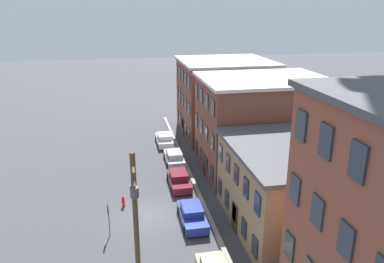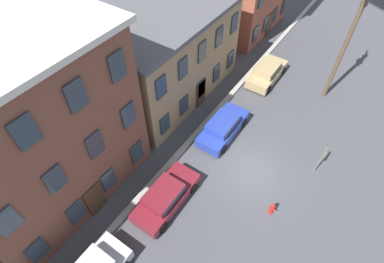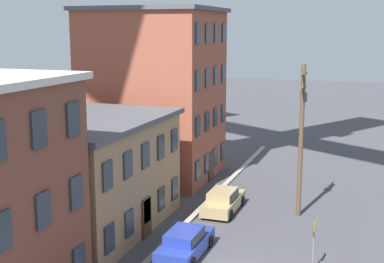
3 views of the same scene
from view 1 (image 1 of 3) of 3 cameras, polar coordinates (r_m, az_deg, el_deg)
name	(u,v)px [view 1 (image 1 of 3)]	position (r m, az deg, el deg)	size (l,w,h in m)	color
ground_plane	(152,216)	(31.50, -6.10, -12.62)	(200.00, 200.00, 0.00)	#424247
kerb_strip	(206,209)	(32.05, 2.10, -11.76)	(56.00, 0.36, 0.16)	#9E998E
apartment_corner	(224,97)	(49.75, 4.93, 5.23)	(11.62, 11.50, 9.77)	brown
apartment_midblock	(262,125)	(38.65, 10.59, 1.04)	(9.90, 12.48, 9.68)	brown
apartment_far	(296,186)	(29.75, 15.59, -8.02)	(11.30, 10.00, 6.54)	#9E7A56
car_white	(164,139)	(46.23, -4.25, -1.14)	(4.40, 1.92, 1.43)	silver
car_silver	(174,157)	(40.66, -2.73, -3.92)	(4.40, 1.92, 1.43)	#B7B7BC
car_maroon	(179,179)	(35.67, -2.00, -7.24)	(4.40, 1.92, 1.43)	maroon
car_blue	(192,214)	(30.09, 0.03, -12.45)	(4.40, 1.92, 1.43)	#233899
caution_sign	(108,214)	(28.76, -12.65, -12.13)	(1.03, 0.08, 2.66)	slate
utility_pole	(136,226)	(20.46, -8.52, -14.02)	(2.40, 0.44, 9.40)	brown
fire_hydrant	(123,201)	(32.91, -10.43, -10.42)	(0.24, 0.34, 0.96)	red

